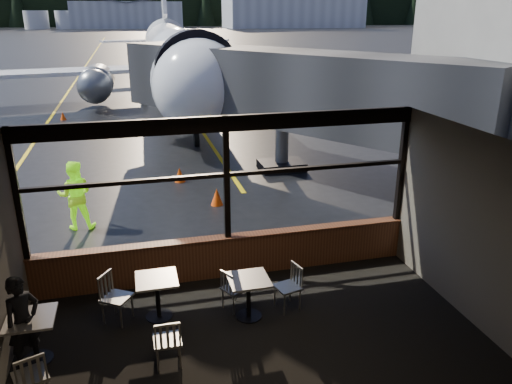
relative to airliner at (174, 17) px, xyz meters
name	(u,v)px	position (x,y,z in m)	size (l,w,h in m)	color
ground_plane	(131,36)	(-1.27, 97.52, -5.11)	(520.00, 520.00, 0.00)	black
carpet_floor	(265,363)	(-1.27, -25.48, -5.10)	(8.00, 6.00, 0.01)	black
ceiling	(266,157)	(-1.27, -25.48, -1.61)	(8.00, 6.00, 0.04)	#38332D
wall_right	(492,240)	(2.73, -25.48, -3.36)	(0.04, 6.00, 3.50)	#514A40
window_sill	(228,257)	(-1.27, -22.48, -4.66)	(8.00, 0.28, 0.90)	#572D1A
window_header	(225,124)	(-1.27, -22.48, -1.76)	(8.00, 0.18, 0.30)	black
mullion_left	(17,196)	(-5.22, -22.48, -2.91)	(0.12, 0.12, 2.60)	black
mullion_centre	(227,179)	(-1.27, -22.48, -2.91)	(0.12, 0.12, 2.60)	black
mullion_right	(402,166)	(2.68, -22.48, -2.91)	(0.12, 0.12, 2.60)	black
window_transom	(226,175)	(-1.27, -22.48, -2.81)	(8.00, 0.10, 0.08)	black
airliner	(174,17)	(0.00, 0.00, 0.00)	(27.85, 33.42, 10.21)	white
jet_bridge	(304,107)	(2.33, -16.98, -2.56)	(9.56, 11.68, 5.10)	#2E2F31
cafe_table_near	(249,298)	(-1.21, -24.13, -4.70)	(0.74, 0.74, 0.81)	gray
cafe_table_mid	(158,298)	(-2.84, -23.72, -4.69)	(0.75, 0.75, 0.83)	#AAA39C
cafe_table_left	(34,339)	(-4.87, -24.48, -4.69)	(0.75, 0.75, 0.83)	#ACA59E
chair_near_e	(288,288)	(-0.42, -24.02, -4.65)	(0.49, 0.49, 0.91)	beige
chair_near_w	(235,289)	(-1.40, -23.78, -4.68)	(0.46, 0.46, 0.85)	#ABA79B
chair_mid_s	(167,341)	(-2.78, -25.12, -4.65)	(0.50, 0.50, 0.91)	#B5B0A4
chair_mid_w	(117,298)	(-3.58, -23.66, -4.62)	(0.53, 0.53, 0.97)	#AEA99D
chair_left_s	(30,377)	(-4.76, -25.49, -4.64)	(0.51, 0.51, 0.94)	#A9A599
passenger	(23,322)	(-4.97, -24.52, -4.32)	(0.57, 0.38, 1.57)	black
ground_crew	(75,195)	(-4.62, -18.97, -4.19)	(0.89, 0.69, 1.83)	#BFF219
cone_nose	(180,175)	(-1.61, -15.82, -4.86)	(0.36, 0.36, 0.50)	#EE5207
cone_wing	(63,116)	(-6.54, -3.95, -4.89)	(0.31, 0.31, 0.43)	#DE4307
hangar_mid	(127,14)	(-1.27, 162.52, -0.11)	(38.00, 15.00, 10.00)	silver
hangar_right	(293,11)	(58.73, 155.52, 0.89)	(50.00, 20.00, 12.00)	silver
fuel_tank_a	(36,20)	(-31.27, 159.52, -2.11)	(8.00, 8.00, 6.00)	silver
fuel_tank_b	(68,20)	(-21.27, 159.52, -2.11)	(8.00, 8.00, 6.00)	silver
fuel_tank_c	(98,20)	(-11.27, 159.52, -2.11)	(8.00, 8.00, 6.00)	silver
treeline	(126,11)	(-1.27, 187.52, 0.89)	(360.00, 3.00, 12.00)	black
cone_extra	(217,197)	(-0.77, -18.25, -4.85)	(0.36, 0.36, 0.50)	#E95707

